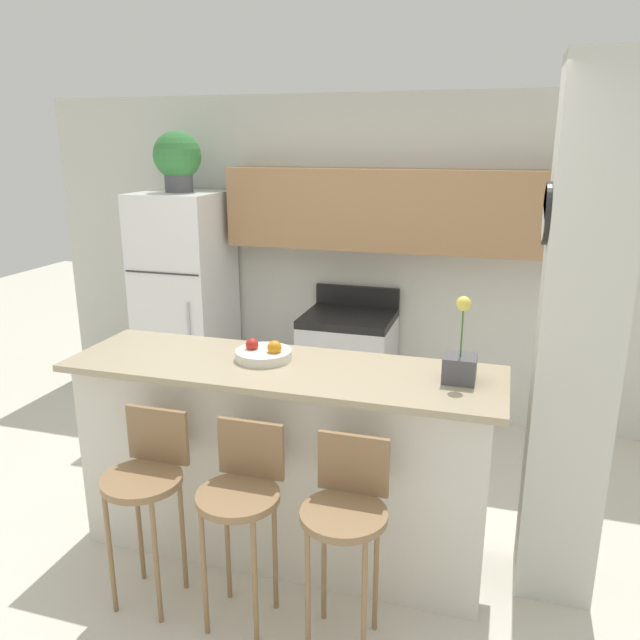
% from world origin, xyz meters
% --- Properties ---
extents(ground_plane, '(14.00, 14.00, 0.00)m').
position_xyz_m(ground_plane, '(0.00, 0.00, 0.00)').
color(ground_plane, beige).
extents(wall_back, '(5.60, 0.38, 2.55)m').
position_xyz_m(wall_back, '(0.11, 1.94, 1.44)').
color(wall_back, silver).
rests_on(wall_back, ground_plane).
extents(pillar_right, '(0.38, 0.32, 2.55)m').
position_xyz_m(pillar_right, '(1.41, 0.11, 1.28)').
color(pillar_right, silver).
rests_on(pillar_right, ground_plane).
extents(counter_bar, '(2.26, 0.67, 1.08)m').
position_xyz_m(counter_bar, '(0.00, 0.00, 0.55)').
color(counter_bar, silver).
rests_on(counter_bar, ground_plane).
extents(refrigerator, '(0.65, 0.71, 1.81)m').
position_xyz_m(refrigerator, '(-1.43, 1.61, 0.91)').
color(refrigerator, white).
rests_on(refrigerator, ground_plane).
extents(stove_range, '(0.69, 0.62, 1.07)m').
position_xyz_m(stove_range, '(-0.06, 1.66, 0.46)').
color(stove_range, silver).
rests_on(stove_range, ground_plane).
extents(bar_stool_left, '(0.38, 0.38, 0.96)m').
position_xyz_m(bar_stool_left, '(-0.49, -0.54, 0.64)').
color(bar_stool_left, olive).
rests_on(bar_stool_left, ground_plane).
extents(bar_stool_mid, '(0.38, 0.38, 0.96)m').
position_xyz_m(bar_stool_mid, '(0.00, -0.54, 0.64)').
color(bar_stool_mid, olive).
rests_on(bar_stool_mid, ground_plane).
extents(bar_stool_right, '(0.38, 0.38, 0.96)m').
position_xyz_m(bar_stool_right, '(0.49, -0.54, 0.64)').
color(bar_stool_right, olive).
rests_on(bar_stool_right, ground_plane).
extents(potted_plant_on_fridge, '(0.37, 0.37, 0.46)m').
position_xyz_m(potted_plant_on_fridge, '(-1.43, 1.61, 2.06)').
color(potted_plant_on_fridge, '#4C4C51').
rests_on(potted_plant_on_fridge, refrigerator).
extents(orchid_vase, '(0.16, 0.16, 0.42)m').
position_xyz_m(orchid_vase, '(0.89, 0.05, 1.18)').
color(orchid_vase, '#4C4C51').
rests_on(orchid_vase, counter_bar).
extents(fruit_bowl, '(0.30, 0.30, 0.11)m').
position_xyz_m(fruit_bowl, '(-0.12, 0.07, 1.11)').
color(fruit_bowl, silver).
rests_on(fruit_bowl, counter_bar).
extents(trash_bin, '(0.28, 0.28, 0.38)m').
position_xyz_m(trash_bin, '(-0.88, 1.37, 0.19)').
color(trash_bin, black).
rests_on(trash_bin, ground_plane).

